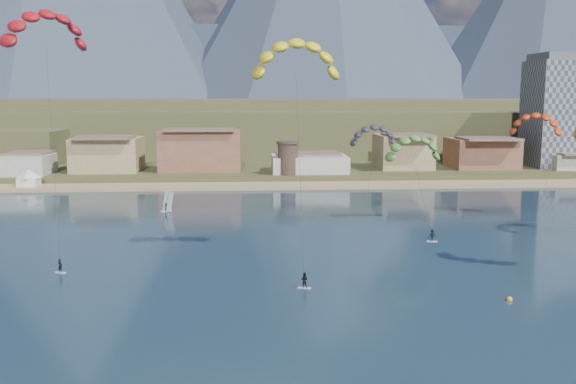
{
  "coord_description": "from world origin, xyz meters",
  "views": [
    {
      "loc": [
        -5.07,
        -50.02,
        22.59
      ],
      "look_at": [
        0.0,
        32.0,
        10.0
      ],
      "focal_mm": 39.91,
      "sensor_mm": 36.0,
      "label": 1
    }
  ],
  "objects": [
    {
      "name": "kitesurfer_yellow",
      "position": [
        1.3,
        35.61,
        27.85
      ],
      "size": [
        12.43,
        16.46,
        31.54
      ],
      "color": "silver",
      "rests_on": "ground"
    },
    {
      "name": "watchtower",
      "position": [
        5.0,
        114.0,
        6.37
      ],
      "size": [
        5.82,
        5.82,
        8.6
      ],
      "color": "#47382D",
      "rests_on": "ground"
    },
    {
      "name": "foothills",
      "position": [
        22.39,
        232.47,
        9.08
      ],
      "size": [
        940.0,
        210.0,
        18.0
      ],
      "color": "brown",
      "rests_on": "ground"
    },
    {
      "name": "distant_kite_orange",
      "position": [
        47.64,
        64.84,
        17.81
      ],
      "size": [
        10.17,
        7.99,
        20.81
      ],
      "color": "#262626",
      "rests_on": "ground"
    },
    {
      "name": "kitesurfer_green",
      "position": [
        23.91,
        60.61,
        13.79
      ],
      "size": [
        10.78,
        18.67,
        19.54
      ],
      "color": "silver",
      "rests_on": "ground"
    },
    {
      "name": "beach",
      "position": [
        0.0,
        106.0,
        0.25
      ],
      "size": [
        2200.0,
        12.0,
        0.9
      ],
      "color": "tan",
      "rests_on": "ground"
    },
    {
      "name": "windsurfer",
      "position": [
        -21.04,
        73.72,
        1.23
      ],
      "size": [
        2.25,
        2.48,
        3.86
      ],
      "color": "silver",
      "rests_on": "ground"
    },
    {
      "name": "kitesurfer_red",
      "position": [
        -33.19,
        43.19,
        32.27
      ],
      "size": [
        12.92,
        18.63,
        35.72
      ],
      "color": "silver",
      "rests_on": "ground"
    },
    {
      "name": "land",
      "position": [
        0.0,
        560.0,
        0.0
      ],
      "size": [
        2200.0,
        900.0,
        4.0
      ],
      "color": "brown",
      "rests_on": "ground"
    },
    {
      "name": "ground",
      "position": [
        0.0,
        0.0,
        0.0
      ],
      "size": [
        2400.0,
        2400.0,
        0.0
      ],
      "primitive_type": "plane",
      "color": "black",
      "rests_on": "ground"
    },
    {
      "name": "apartment_tower",
      "position": [
        85.0,
        128.0,
        17.82
      ],
      "size": [
        20.0,
        16.0,
        32.0
      ],
      "color": "gray",
      "rests_on": "ground"
    },
    {
      "name": "distant_kite_dark",
      "position": [
        18.79,
        70.87,
        15.47
      ],
      "size": [
        9.59,
        6.04,
        18.58
      ],
      "color": "#262626",
      "rests_on": "ground"
    },
    {
      "name": "buoy",
      "position": [
        23.58,
        16.42,
        0.12
      ],
      "size": [
        0.69,
        0.69,
        0.69
      ],
      "color": "gold",
      "rests_on": "ground"
    },
    {
      "name": "town",
      "position": [
        -40.0,
        122.0,
        8.0
      ],
      "size": [
        400.0,
        24.0,
        12.0
      ],
      "color": "beige",
      "rests_on": "ground"
    }
  ]
}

